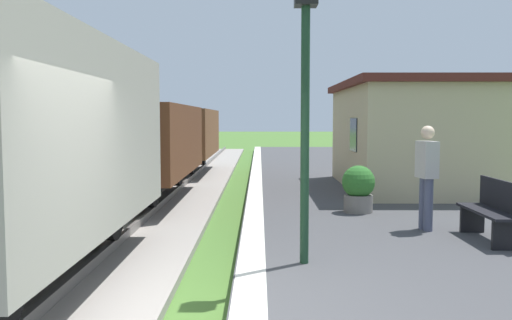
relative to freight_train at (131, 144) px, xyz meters
name	(u,v)px	position (x,y,z in m)	size (l,w,h in m)	color
platform_edge_stripe	(248,316)	(2.80, -7.39, -1.25)	(0.36, 60.00, 0.01)	silver
freight_train	(131,144)	(0.00, 0.00, 0.00)	(2.50, 19.40, 2.72)	gray
station_hut	(408,135)	(6.80, 2.08, 0.15)	(3.50, 5.80, 2.78)	tan
bench_near_hut	(493,209)	(6.39, -4.22, -0.78)	(0.42, 1.50, 0.91)	black
person_waiting	(427,173)	(5.63, -3.44, -0.32)	(0.30, 0.42, 1.71)	#474C66
potted_planter	(358,188)	(4.83, -1.74, -0.78)	(0.64, 0.64, 0.92)	slate
lamp_post_near	(305,60)	(3.47, -5.51, 1.30)	(0.28, 0.28, 3.70)	#193823
tree_field_left	(35,64)	(-6.45, 10.67, 2.84)	(3.85, 3.85, 6.28)	#4C3823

